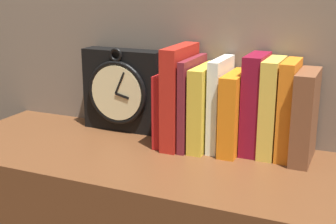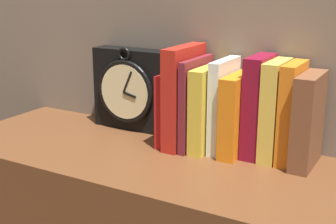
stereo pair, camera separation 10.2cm
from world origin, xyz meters
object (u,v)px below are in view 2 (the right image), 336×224
(book_slot2_maroon, at_px, (196,103))
(clock, at_px, (131,89))
(book_slot3_yellow, at_px, (208,108))
(book_slot4_white, at_px, (224,105))
(book_slot5_orange, at_px, (238,114))
(book_slot0_red, at_px, (174,107))
(book_slot9_brown, at_px, (308,121))
(book_slot1_red, at_px, (184,96))
(book_slot6_maroon, at_px, (258,106))
(book_slot8_orange, at_px, (292,113))
(book_slot7_yellow, at_px, (275,111))

(book_slot2_maroon, bearing_deg, clock, 168.71)
(book_slot3_yellow, distance_m, book_slot4_white, 0.04)
(clock, xyz_separation_m, book_slot5_orange, (0.32, -0.04, -0.01))
(book_slot0_red, xyz_separation_m, book_slot9_brown, (0.32, 0.01, 0.01))
(book_slot2_maroon, height_order, book_slot3_yellow, book_slot2_maroon)
(book_slot1_red, xyz_separation_m, book_slot5_orange, (0.13, 0.01, -0.03))
(clock, relative_size, book_slot9_brown, 1.11)
(book_slot2_maroon, relative_size, book_slot6_maroon, 0.94)
(book_slot1_red, relative_size, book_slot5_orange, 1.30)
(book_slot2_maroon, height_order, book_slot9_brown, book_slot2_maroon)
(book_slot0_red, bearing_deg, book_slot2_maroon, -3.30)
(book_slot0_red, relative_size, book_slot8_orange, 0.80)
(book_slot9_brown, bearing_deg, book_slot5_orange, -178.48)
(book_slot6_maroon, height_order, book_slot8_orange, book_slot6_maroon)
(book_slot1_red, xyz_separation_m, book_slot7_yellow, (0.22, 0.02, -0.01))
(book_slot1_red, relative_size, book_slot7_yellow, 1.09)
(book_slot0_red, distance_m, book_slot1_red, 0.05)
(book_slot1_red, bearing_deg, book_slot0_red, 168.91)
(clock, bearing_deg, book_slot2_maroon, -11.29)
(book_slot4_white, relative_size, book_slot9_brown, 1.07)
(clock, xyz_separation_m, book_slot2_maroon, (0.21, -0.04, -0.00))
(book_slot5_orange, height_order, book_slot6_maroon, book_slot6_maroon)
(book_slot0_red, xyz_separation_m, book_slot1_red, (0.03, -0.01, 0.03))
(book_slot2_maroon, relative_size, book_slot9_brown, 1.06)
(book_slot3_yellow, bearing_deg, book_slot6_maroon, 8.26)
(book_slot0_red, bearing_deg, book_slot4_white, 3.45)
(book_slot2_maroon, xyz_separation_m, book_slot6_maroon, (0.15, 0.02, 0.01))
(clock, height_order, book_slot6_maroon, book_slot6_maroon)
(book_slot2_maroon, distance_m, book_slot3_yellow, 0.03)
(book_slot5_orange, xyz_separation_m, book_slot7_yellow, (0.08, 0.01, 0.02))
(book_slot8_orange, distance_m, book_slot9_brown, 0.04)
(book_slot6_maroon, relative_size, book_slot8_orange, 1.04)
(book_slot8_orange, bearing_deg, clock, 176.74)
(book_slot4_white, distance_m, book_slot8_orange, 0.16)
(book_slot1_red, xyz_separation_m, book_slot6_maroon, (0.18, 0.02, -0.01))
(book_slot5_orange, distance_m, book_slot7_yellow, 0.08)
(book_slot0_red, distance_m, book_slot9_brown, 0.32)
(book_slot5_orange, xyz_separation_m, book_slot8_orange, (0.12, 0.01, 0.02))
(book_slot3_yellow, height_order, book_slot8_orange, book_slot8_orange)
(book_slot2_maroon, distance_m, book_slot5_orange, 0.10)
(book_slot1_red, xyz_separation_m, book_slot8_orange, (0.25, 0.02, -0.01))
(book_slot4_white, relative_size, book_slot7_yellow, 0.97)
(book_slot4_white, height_order, book_slot6_maroon, book_slot6_maroon)
(book_slot2_maroon, distance_m, book_slot9_brown, 0.26)
(book_slot7_yellow, bearing_deg, book_slot3_yellow, -174.39)
(book_slot5_orange, bearing_deg, clock, 173.28)
(book_slot0_red, bearing_deg, book_slot5_orange, 0.58)
(book_slot1_red, bearing_deg, book_slot6_maroon, 7.03)
(book_slot2_maroon, bearing_deg, book_slot3_yellow, 4.86)
(book_slot4_white, bearing_deg, book_slot2_maroon, -170.21)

